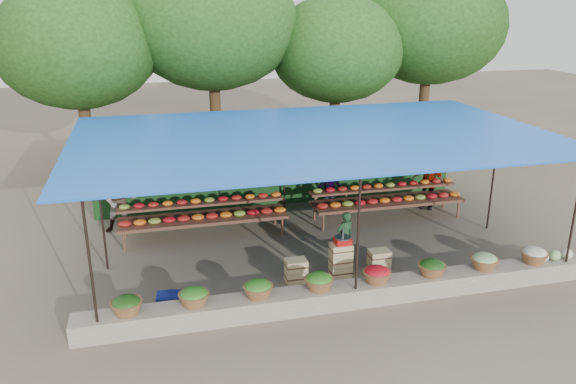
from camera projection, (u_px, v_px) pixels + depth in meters
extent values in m
plane|color=brown|center=(313.00, 247.00, 13.70)|extent=(60.00, 60.00, 0.00)
cube|color=slate|center=(353.00, 294.00, 11.12)|extent=(10.60, 0.55, 0.40)
cylinder|color=black|center=(91.00, 270.00, 9.47)|extent=(0.05, 0.05, 2.80)
cylinder|color=black|center=(358.00, 242.00, 10.59)|extent=(0.05, 0.05, 2.80)
cylinder|color=black|center=(574.00, 219.00, 11.70)|extent=(0.05, 0.05, 2.80)
cylinder|color=black|center=(101.00, 211.00, 12.13)|extent=(0.05, 0.05, 2.80)
cylinder|color=black|center=(493.00, 178.00, 14.36)|extent=(0.05, 0.05, 2.80)
cylinder|color=black|center=(108.00, 173.00, 14.79)|extent=(0.05, 0.05, 2.80)
cylinder|color=black|center=(284.00, 160.00, 15.90)|extent=(0.05, 0.05, 2.80)
cylinder|color=black|center=(438.00, 150.00, 17.01)|extent=(0.05, 0.05, 2.80)
cube|color=blue|center=(315.00, 135.00, 12.79)|extent=(10.80, 6.60, 0.04)
cube|color=blue|center=(344.00, 167.00, 11.01)|extent=(10.80, 2.19, 0.26)
cube|color=blue|center=(292.00, 125.00, 14.68)|extent=(10.80, 2.19, 0.26)
cylinder|color=gray|center=(298.00, 153.00, 14.32)|extent=(9.60, 0.01, 0.01)
ellipsoid|color=yellow|center=(116.00, 176.00, 13.37)|extent=(0.23, 0.17, 0.30)
ellipsoid|color=yellow|center=(144.00, 174.00, 13.52)|extent=(0.23, 0.17, 0.30)
ellipsoid|color=yellow|center=(171.00, 172.00, 13.67)|extent=(0.23, 0.17, 0.30)
ellipsoid|color=yellow|center=(198.00, 170.00, 13.82)|extent=(0.23, 0.17, 0.30)
ellipsoid|color=yellow|center=(224.00, 168.00, 13.97)|extent=(0.23, 0.17, 0.30)
ellipsoid|color=yellow|center=(249.00, 167.00, 14.12)|extent=(0.23, 0.17, 0.30)
ellipsoid|color=yellow|center=(274.00, 165.00, 14.27)|extent=(0.23, 0.17, 0.30)
ellipsoid|color=yellow|center=(298.00, 163.00, 14.42)|extent=(0.23, 0.17, 0.30)
ellipsoid|color=yellow|center=(322.00, 161.00, 14.57)|extent=(0.23, 0.17, 0.30)
ellipsoid|color=yellow|center=(345.00, 160.00, 14.71)|extent=(0.23, 0.17, 0.30)
ellipsoid|color=yellow|center=(368.00, 158.00, 14.86)|extent=(0.23, 0.17, 0.30)
ellipsoid|color=yellow|center=(391.00, 157.00, 15.01)|extent=(0.23, 0.17, 0.30)
ellipsoid|color=yellow|center=(413.00, 155.00, 15.16)|extent=(0.23, 0.17, 0.30)
ellipsoid|color=yellow|center=(434.00, 153.00, 15.31)|extent=(0.23, 0.17, 0.30)
ellipsoid|color=yellow|center=(456.00, 152.00, 15.46)|extent=(0.23, 0.17, 0.30)
ellipsoid|color=#1C4612|center=(126.00, 303.00, 9.98)|extent=(0.52, 0.52, 0.23)
ellipsoid|color=#30741E|center=(194.00, 294.00, 10.26)|extent=(0.52, 0.52, 0.23)
ellipsoid|color=#30741E|center=(258.00, 287.00, 10.54)|extent=(0.52, 0.52, 0.23)
ellipsoid|color=#30741E|center=(319.00, 279.00, 10.82)|extent=(0.52, 0.52, 0.23)
ellipsoid|color=#B50F19|center=(377.00, 272.00, 11.10)|extent=(0.52, 0.52, 0.23)
ellipsoid|color=#1C4612|center=(432.00, 265.00, 11.37)|extent=(0.52, 0.52, 0.23)
ellipsoid|color=#8EBD76|center=(485.00, 259.00, 11.65)|extent=(0.52, 0.52, 0.23)
ellipsoid|color=beige|center=(535.00, 253.00, 11.93)|extent=(0.52, 0.52, 0.23)
cube|color=#18431E|center=(282.00, 163.00, 16.18)|extent=(10.60, 0.06, 2.50)
cylinder|color=#3B2415|center=(86.00, 129.00, 17.09)|extent=(0.36, 0.36, 3.97)
ellipsoid|color=black|center=(76.00, 45.00, 16.28)|extent=(4.77, 4.77, 3.69)
cylinder|color=#3B2415|center=(215.00, 112.00, 18.30)|extent=(0.36, 0.36, 4.48)
ellipsoid|color=black|center=(212.00, 22.00, 17.39)|extent=(5.39, 5.39, 4.17)
cylinder|color=#3B2415|center=(334.00, 119.00, 19.08)|extent=(0.36, 0.36, 3.71)
ellipsoid|color=black|center=(336.00, 49.00, 18.32)|extent=(4.47, 4.47, 3.45)
cylinder|color=#3B2415|center=(423.00, 103.00, 20.15)|extent=(0.36, 0.36, 4.35)
ellipsoid|color=black|center=(430.00, 25.00, 19.27)|extent=(5.24, 5.24, 4.05)
cube|color=#4F2D1F|center=(203.00, 218.00, 14.15)|extent=(4.20, 0.95, 0.08)
cube|color=#4F2D1F|center=(202.00, 204.00, 14.33)|extent=(4.20, 0.35, 0.06)
cylinder|color=#4F2D1F|center=(124.00, 241.00, 13.41)|extent=(0.06, 0.06, 0.50)
cylinder|color=#4F2D1F|center=(282.00, 226.00, 14.32)|extent=(0.06, 0.06, 0.50)
cylinder|color=#4F2D1F|center=(125.00, 229.00, 14.15)|extent=(0.06, 0.06, 0.50)
cylinder|color=#4F2D1F|center=(275.00, 215.00, 15.05)|extent=(0.06, 0.06, 0.50)
ellipsoid|color=#B31E19|center=(125.00, 224.00, 13.54)|extent=(0.31, 0.26, 0.13)
ellipsoid|color=#83A633|center=(124.00, 207.00, 13.86)|extent=(0.26, 0.22, 0.12)
ellipsoid|color=orange|center=(140.00, 222.00, 13.62)|extent=(0.31, 0.26, 0.13)
ellipsoid|color=#B50F19|center=(139.00, 206.00, 13.94)|extent=(0.26, 0.22, 0.12)
ellipsoid|color=#83A633|center=(155.00, 221.00, 13.70)|extent=(0.31, 0.26, 0.13)
ellipsoid|color=#B31E19|center=(153.00, 204.00, 14.03)|extent=(0.26, 0.22, 0.12)
ellipsoid|color=#B50F19|center=(169.00, 220.00, 13.78)|extent=(0.31, 0.26, 0.13)
ellipsoid|color=orange|center=(168.00, 203.00, 14.11)|extent=(0.26, 0.22, 0.12)
ellipsoid|color=#B31E19|center=(184.00, 218.00, 13.86)|extent=(0.31, 0.26, 0.13)
ellipsoid|color=#B31E19|center=(182.00, 202.00, 14.19)|extent=(0.26, 0.22, 0.12)
ellipsoid|color=orange|center=(198.00, 217.00, 13.94)|extent=(0.31, 0.26, 0.13)
ellipsoid|color=orange|center=(196.00, 201.00, 14.27)|extent=(0.26, 0.22, 0.12)
ellipsoid|color=#B31E19|center=(212.00, 216.00, 14.03)|extent=(0.31, 0.26, 0.13)
ellipsoid|color=#83A633|center=(209.00, 200.00, 14.35)|extent=(0.26, 0.22, 0.12)
ellipsoid|color=orange|center=(226.00, 215.00, 14.11)|extent=(0.31, 0.26, 0.13)
ellipsoid|color=#B50F19|center=(223.00, 199.00, 14.43)|extent=(0.26, 0.22, 0.12)
ellipsoid|color=#83A633|center=(240.00, 213.00, 14.19)|extent=(0.31, 0.26, 0.13)
ellipsoid|color=#B31E19|center=(236.00, 197.00, 14.51)|extent=(0.26, 0.22, 0.12)
ellipsoid|color=#B50F19|center=(253.00, 212.00, 14.27)|extent=(0.31, 0.26, 0.13)
ellipsoid|color=orange|center=(250.00, 196.00, 14.59)|extent=(0.26, 0.22, 0.12)
ellipsoid|color=#B31E19|center=(267.00, 211.00, 14.35)|extent=(0.31, 0.26, 0.13)
ellipsoid|color=#B31E19|center=(263.00, 195.00, 14.67)|extent=(0.26, 0.22, 0.12)
ellipsoid|color=orange|center=(280.00, 210.00, 14.43)|extent=(0.31, 0.26, 0.13)
ellipsoid|color=orange|center=(276.00, 194.00, 14.76)|extent=(0.26, 0.22, 0.12)
cube|color=#4F2D1F|center=(387.00, 201.00, 15.31)|extent=(4.20, 0.95, 0.08)
cube|color=#4F2D1F|center=(383.00, 188.00, 15.49)|extent=(4.20, 0.35, 0.06)
cylinder|color=#4F2D1F|center=(323.00, 222.00, 14.57)|extent=(0.06, 0.06, 0.50)
cylinder|color=#4F2D1F|center=(458.00, 209.00, 15.48)|extent=(0.06, 0.06, 0.50)
cylinder|color=#4F2D1F|center=(314.00, 211.00, 15.31)|extent=(0.06, 0.06, 0.50)
cylinder|color=#4F2D1F|center=(444.00, 199.00, 16.21)|extent=(0.06, 0.06, 0.50)
ellipsoid|color=#B31E19|center=(322.00, 206.00, 14.70)|extent=(0.31, 0.26, 0.13)
ellipsoid|color=#83A633|center=(318.00, 191.00, 15.02)|extent=(0.26, 0.22, 0.12)
ellipsoid|color=orange|center=(335.00, 205.00, 14.78)|extent=(0.31, 0.26, 0.13)
ellipsoid|color=#B50F19|center=(330.00, 190.00, 15.10)|extent=(0.26, 0.22, 0.12)
ellipsoid|color=#83A633|center=(348.00, 204.00, 14.86)|extent=(0.31, 0.26, 0.13)
ellipsoid|color=#B31E19|center=(342.00, 189.00, 15.18)|extent=(0.26, 0.22, 0.12)
ellipsoid|color=#B50F19|center=(360.00, 202.00, 14.94)|extent=(0.31, 0.26, 0.13)
ellipsoid|color=orange|center=(354.00, 188.00, 15.27)|extent=(0.26, 0.22, 0.12)
ellipsoid|color=#B31E19|center=(372.00, 201.00, 15.02)|extent=(0.31, 0.26, 0.13)
ellipsoid|color=#B31E19|center=(367.00, 187.00, 15.35)|extent=(0.26, 0.22, 0.12)
ellipsoid|color=orange|center=(384.00, 200.00, 15.10)|extent=(0.31, 0.26, 0.13)
ellipsoid|color=orange|center=(378.00, 186.00, 15.43)|extent=(0.26, 0.22, 0.12)
ellipsoid|color=#B31E19|center=(396.00, 199.00, 15.19)|extent=(0.31, 0.26, 0.13)
ellipsoid|color=#83A633|center=(390.00, 185.00, 15.51)|extent=(0.26, 0.22, 0.12)
ellipsoid|color=orange|center=(408.00, 198.00, 15.27)|extent=(0.31, 0.26, 0.13)
ellipsoid|color=#B50F19|center=(402.00, 184.00, 15.59)|extent=(0.26, 0.22, 0.12)
ellipsoid|color=#83A633|center=(420.00, 197.00, 15.35)|extent=(0.31, 0.26, 0.13)
ellipsoid|color=#B31E19|center=(413.00, 183.00, 15.67)|extent=(0.26, 0.22, 0.12)
ellipsoid|color=#B50F19|center=(432.00, 196.00, 15.43)|extent=(0.31, 0.26, 0.13)
ellipsoid|color=orange|center=(425.00, 182.00, 15.75)|extent=(0.26, 0.22, 0.12)
ellipsoid|color=#B31E19|center=(443.00, 195.00, 15.51)|extent=(0.31, 0.26, 0.13)
ellipsoid|color=#B31E19|center=(436.00, 181.00, 15.83)|extent=(0.26, 0.22, 0.12)
ellipsoid|color=orange|center=(455.00, 194.00, 15.59)|extent=(0.31, 0.26, 0.13)
ellipsoid|color=orange|center=(447.00, 180.00, 15.92)|extent=(0.26, 0.22, 0.12)
cube|color=tan|center=(296.00, 276.00, 11.99)|extent=(0.45, 0.34, 0.25)
cube|color=tan|center=(296.00, 265.00, 11.91)|extent=(0.45, 0.34, 0.25)
cube|color=tan|center=(340.00, 271.00, 12.22)|extent=(0.45, 0.34, 0.25)
cube|color=tan|center=(341.00, 260.00, 12.14)|extent=(0.45, 0.34, 0.25)
cube|color=tan|center=(341.00, 249.00, 12.05)|extent=(0.45, 0.34, 0.25)
cube|color=tan|center=(379.00, 266.00, 12.43)|extent=(0.45, 0.34, 0.25)
cube|color=tan|center=(379.00, 256.00, 12.35)|extent=(0.45, 0.34, 0.25)
cube|color=red|center=(343.00, 241.00, 12.00)|extent=(0.33, 0.28, 0.13)
cylinder|color=gray|center=(343.00, 237.00, 11.97)|extent=(0.35, 0.35, 0.03)
cylinder|color=gray|center=(343.00, 233.00, 11.94)|extent=(0.03, 0.03, 0.24)
imported|color=#1B3B21|center=(345.00, 237.00, 12.76)|extent=(0.51, 0.41, 1.22)
imported|color=slate|center=(119.00, 200.00, 14.34)|extent=(0.87, 0.69, 1.75)
imported|color=slate|center=(330.00, 188.00, 15.51)|extent=(1.06, 0.69, 1.54)
imported|color=slate|center=(428.00, 182.00, 16.01)|extent=(0.97, 0.86, 1.57)
cube|color=navy|center=(179.00, 301.00, 10.99)|extent=(0.57, 0.49, 0.29)
cube|color=navy|center=(171.00, 302.00, 10.92)|extent=(0.57, 0.44, 0.32)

